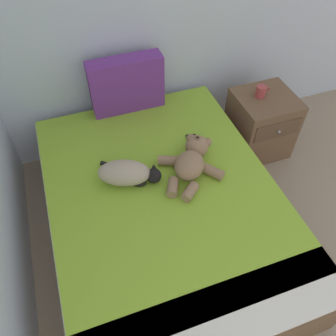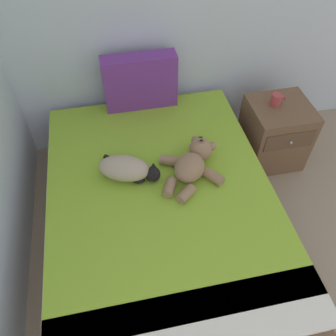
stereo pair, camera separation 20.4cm
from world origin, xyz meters
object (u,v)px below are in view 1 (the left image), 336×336
at_px(cell_phone, 192,141).
at_px(mug, 261,91).
at_px(cat, 127,173).
at_px(teddy_bear, 192,160).
at_px(patterned_cushion, 127,85).
at_px(nightstand, 260,124).
at_px(bed, 164,212).

height_order(cell_phone, mug, mug).
bearing_deg(cat, teddy_bear, -4.70).
height_order(patterned_cushion, mug, patterned_cushion).
height_order(patterned_cushion, teddy_bear, patterned_cushion).
xyz_separation_m(patterned_cushion, nightstand, (1.06, -0.34, -0.43)).
bearing_deg(patterned_cushion, cell_phone, -58.82).
xyz_separation_m(teddy_bear, nightstand, (0.84, 0.44, -0.29)).
bearing_deg(bed, mug, 30.12).
height_order(bed, teddy_bear, teddy_bear).
relative_size(nightstand, mug, 4.66).
bearing_deg(bed, patterned_cushion, 88.99).
relative_size(bed, nightstand, 3.57).
height_order(cat, teddy_bear, teddy_bear).
bearing_deg(nightstand, bed, -152.49).
bearing_deg(patterned_cushion, mug, -16.56).
xyz_separation_m(bed, nightstand, (1.08, 0.56, 0.04)).
bearing_deg(nightstand, cat, -162.29).
bearing_deg(bed, teddy_bear, 26.62).
bearing_deg(cat, patterned_cushion, 74.49).
bearing_deg(patterned_cushion, bed, -91.01).
xyz_separation_m(patterned_cushion, mug, (1.02, -0.30, -0.10)).
relative_size(cat, mug, 3.50).
distance_m(teddy_bear, cell_phone, 0.26).
xyz_separation_m(bed, cell_phone, (0.35, 0.35, 0.25)).
relative_size(patterned_cushion, cat, 1.34).
height_order(cell_phone, nightstand, nightstand).
bearing_deg(mug, nightstand, -36.74).
xyz_separation_m(cat, cell_phone, (0.54, 0.20, -0.07)).
xyz_separation_m(bed, cat, (-0.19, 0.16, 0.32)).
distance_m(bed, patterned_cushion, 1.01).
bearing_deg(patterned_cushion, cat, -105.51).
height_order(bed, cell_phone, cell_phone).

